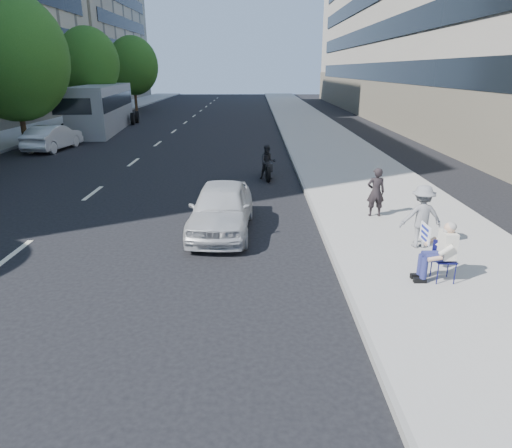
{
  "coord_description": "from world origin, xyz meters",
  "views": [
    {
      "loc": [
        -0.43,
        -8.53,
        4.39
      ],
      "look_at": [
        -0.41,
        0.59,
        1.29
      ],
      "focal_mm": 32.0,
      "sensor_mm": 36.0,
      "label": 1
    }
  ],
  "objects_px": {
    "jogger": "(422,217)",
    "bus": "(103,108)",
    "white_sedan_near": "(221,208)",
    "pedestrian_woman": "(376,192)",
    "motorcycle": "(268,164)",
    "seated_protester": "(440,248)",
    "white_sedan_mid": "(53,137)"
  },
  "relations": [
    {
      "from": "jogger",
      "to": "bus",
      "type": "relative_size",
      "value": 0.13
    },
    {
      "from": "white_sedan_near",
      "to": "pedestrian_woman",
      "type": "bearing_deg",
      "value": 14.5
    },
    {
      "from": "white_sedan_near",
      "to": "motorcycle",
      "type": "relative_size",
      "value": 2.0
    },
    {
      "from": "seated_protester",
      "to": "motorcycle",
      "type": "height_order",
      "value": "seated_protester"
    },
    {
      "from": "motorcycle",
      "to": "bus",
      "type": "height_order",
      "value": "bus"
    },
    {
      "from": "seated_protester",
      "to": "white_sedan_near",
      "type": "height_order",
      "value": "seated_protester"
    },
    {
      "from": "jogger",
      "to": "white_sedan_near",
      "type": "distance_m",
      "value": 5.31
    },
    {
      "from": "white_sedan_near",
      "to": "motorcycle",
      "type": "height_order",
      "value": "motorcycle"
    },
    {
      "from": "white_sedan_near",
      "to": "white_sedan_mid",
      "type": "bearing_deg",
      "value": 129.6
    },
    {
      "from": "seated_protester",
      "to": "white_sedan_near",
      "type": "bearing_deg",
      "value": 143.86
    },
    {
      "from": "white_sedan_mid",
      "to": "white_sedan_near",
      "type": "bearing_deg",
      "value": 133.49
    },
    {
      "from": "bus",
      "to": "jogger",
      "type": "bearing_deg",
      "value": -63.71
    },
    {
      "from": "pedestrian_woman",
      "to": "motorcycle",
      "type": "height_order",
      "value": "pedestrian_woman"
    },
    {
      "from": "bus",
      "to": "seated_protester",
      "type": "bearing_deg",
      "value": -66.08
    },
    {
      "from": "pedestrian_woman",
      "to": "white_sedan_near",
      "type": "distance_m",
      "value": 4.69
    },
    {
      "from": "motorcycle",
      "to": "bus",
      "type": "xyz_separation_m",
      "value": [
        -11.97,
        16.33,
        1.0
      ]
    },
    {
      "from": "pedestrian_woman",
      "to": "bus",
      "type": "height_order",
      "value": "bus"
    },
    {
      "from": "jogger",
      "to": "motorcycle",
      "type": "bearing_deg",
      "value": -67.32
    },
    {
      "from": "white_sedan_mid",
      "to": "bus",
      "type": "distance_m",
      "value": 9.06
    },
    {
      "from": "pedestrian_woman",
      "to": "white_sedan_near",
      "type": "height_order",
      "value": "pedestrian_woman"
    },
    {
      "from": "seated_protester",
      "to": "bus",
      "type": "height_order",
      "value": "bus"
    },
    {
      "from": "seated_protester",
      "to": "pedestrian_woman",
      "type": "bearing_deg",
      "value": 92.66
    },
    {
      "from": "seated_protester",
      "to": "pedestrian_woman",
      "type": "distance_m",
      "value": 4.49
    },
    {
      "from": "jogger",
      "to": "bus",
      "type": "bearing_deg",
      "value": -58.53
    },
    {
      "from": "seated_protester",
      "to": "jogger",
      "type": "height_order",
      "value": "jogger"
    },
    {
      "from": "motorcycle",
      "to": "white_sedan_mid",
      "type": "bearing_deg",
      "value": 142.04
    },
    {
      "from": "seated_protester",
      "to": "jogger",
      "type": "distance_m",
      "value": 1.94
    },
    {
      "from": "pedestrian_woman",
      "to": "white_sedan_mid",
      "type": "height_order",
      "value": "pedestrian_woman"
    },
    {
      "from": "jogger",
      "to": "white_sedan_near",
      "type": "xyz_separation_m",
      "value": [
        -5.07,
        1.58,
        -0.24
      ]
    },
    {
      "from": "seated_protester",
      "to": "white_sedan_mid",
      "type": "bearing_deg",
      "value": 131.4
    },
    {
      "from": "bus",
      "to": "white_sedan_near",
      "type": "bearing_deg",
      "value": -71.54
    },
    {
      "from": "jogger",
      "to": "seated_protester",
      "type": "bearing_deg",
      "value": 80.97
    }
  ]
}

